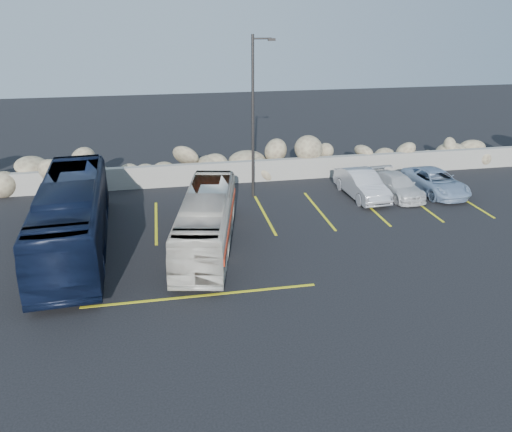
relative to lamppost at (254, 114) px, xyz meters
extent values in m
plane|color=black|center=(-2.56, -9.50, -4.30)|extent=(90.00, 90.00, 0.00)
cube|color=gray|center=(-2.56, 2.50, -3.70)|extent=(60.00, 0.40, 1.20)
cube|color=yellow|center=(-5.06, -2.50, -4.29)|extent=(0.12, 5.00, 0.01)
cube|color=yellow|center=(0.04, -2.50, -4.29)|extent=(0.12, 5.00, 0.01)
cube|color=yellow|center=(2.74, -2.50, -4.29)|extent=(0.12, 5.00, 0.01)
cube|color=yellow|center=(5.34, -2.50, -4.29)|extent=(0.12, 5.00, 0.01)
cube|color=yellow|center=(7.94, -2.50, -4.29)|extent=(0.12, 5.00, 0.01)
cube|color=yellow|center=(10.54, -2.50, -4.29)|extent=(0.12, 5.00, 0.01)
cube|color=yellow|center=(-3.56, -9.30, -4.29)|extent=(8.00, 0.12, 0.01)
cylinder|color=#2F2B2A|center=(-0.06, 0.00, -0.30)|extent=(0.14, 0.14, 8.00)
cylinder|color=#2F2B2A|center=(0.39, 0.00, 3.50)|extent=(0.90, 0.08, 0.08)
cube|color=#2F2B2A|center=(0.84, 0.00, 3.45)|extent=(0.35, 0.18, 0.12)
imported|color=silver|center=(-2.96, -5.43, -3.17)|extent=(3.43, 8.26, 2.24)
imported|color=black|center=(-8.25, -4.68, -2.88)|extent=(2.98, 10.28, 2.83)
imported|color=silver|center=(5.47, -1.08, -3.61)|extent=(1.72, 4.26, 1.37)
imported|color=silver|center=(7.38, -1.24, -3.74)|extent=(1.87, 3.97, 1.12)
imported|color=#87A0BF|center=(9.56, -1.19, -3.69)|extent=(2.31, 4.47, 1.21)
camera|label=1|loc=(-4.46, -24.07, 4.75)|focal=35.00mm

